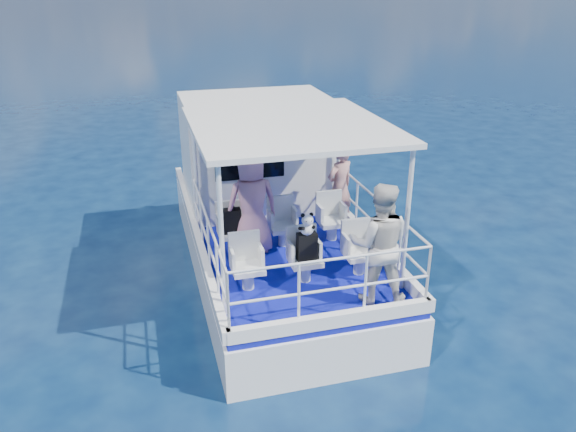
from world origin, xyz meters
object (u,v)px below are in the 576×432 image
object	(u,v)px
passenger_stbd_aft	(379,244)
backpack_center	(307,247)
panda	(307,224)
passenger_port_fwd	(252,203)

from	to	relation	value
passenger_stbd_aft	backpack_center	xyz separation A→B (m)	(-0.83, 0.75, -0.30)
passenger_stbd_aft	panda	world-z (taller)	passenger_stbd_aft
passenger_port_fwd	passenger_stbd_aft	size ratio (longest dim) A/B	0.99
passenger_stbd_aft	panda	distance (m)	1.11
panda	passenger_stbd_aft	bearing A→B (deg)	-40.82
passenger_port_fwd	backpack_center	distance (m)	1.40
passenger_port_fwd	passenger_stbd_aft	bearing A→B (deg)	121.58
passenger_stbd_aft	panda	xyz separation A→B (m)	(-0.84, 0.72, 0.09)
passenger_port_fwd	panda	bearing A→B (deg)	110.56
panda	backpack_center	bearing A→B (deg)	68.30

